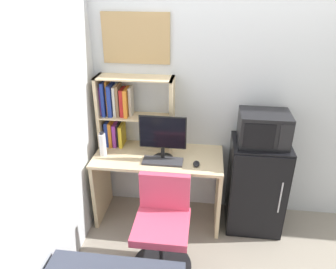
# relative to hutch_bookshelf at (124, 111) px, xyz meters

# --- Properties ---
(wall_back) EXTENTS (6.40, 0.04, 2.60)m
(wall_back) POSITION_rel_hutch_bookshelf_xyz_m (1.69, 0.13, 0.16)
(wall_back) COLOR silver
(wall_back) RESTS_ON ground_plane
(wall_left) EXTENTS (0.04, 4.40, 2.60)m
(wall_left) POSITION_rel_hutch_bookshelf_xyz_m (-0.33, -1.49, 0.16)
(wall_left) COLOR silver
(wall_left) RESTS_ON ground_plane
(desk) EXTENTS (1.26, 0.58, 0.76)m
(desk) POSITION_rel_hutch_bookshelf_xyz_m (0.37, -0.18, -0.61)
(desk) COLOR beige
(desk) RESTS_ON ground_plane
(hutch_bookshelf) EXTENTS (0.76, 0.23, 0.73)m
(hutch_bookshelf) POSITION_rel_hutch_bookshelf_xyz_m (0.00, 0.00, 0.00)
(hutch_bookshelf) COLOR beige
(hutch_bookshelf) RESTS_ON desk
(monitor) EXTENTS (0.44, 0.20, 0.44)m
(monitor) POSITION_rel_hutch_bookshelf_xyz_m (0.43, -0.25, -0.13)
(monitor) COLOR black
(monitor) RESTS_ON desk
(keyboard) EXTENTS (0.38, 0.16, 0.02)m
(keyboard) POSITION_rel_hutch_bookshelf_xyz_m (0.43, -0.31, -0.37)
(keyboard) COLOR #333338
(keyboard) RESTS_ON desk
(computer_mouse) EXTENTS (0.06, 0.11, 0.03)m
(computer_mouse) POSITION_rel_hutch_bookshelf_xyz_m (0.75, -0.32, -0.36)
(computer_mouse) COLOR black
(computer_mouse) RESTS_ON desk
(water_bottle) EXTENTS (0.07, 0.07, 0.25)m
(water_bottle) POSITION_rel_hutch_bookshelf_xyz_m (-0.17, -0.24, -0.26)
(water_bottle) COLOR silver
(water_bottle) RESTS_ON desk
(mini_fridge) EXTENTS (0.54, 0.49, 0.95)m
(mini_fridge) POSITION_rel_hutch_bookshelf_xyz_m (1.35, -0.16, -0.66)
(mini_fridge) COLOR black
(mini_fridge) RESTS_ON ground_plane
(microwave) EXTENTS (0.45, 0.35, 0.30)m
(microwave) POSITION_rel_hutch_bookshelf_xyz_m (1.35, -0.16, -0.04)
(microwave) COLOR black
(microwave) RESTS_ON mini_fridge
(desk_chair) EXTENTS (0.53, 0.53, 0.85)m
(desk_chair) POSITION_rel_hutch_bookshelf_xyz_m (0.50, -0.81, -0.76)
(desk_chair) COLOR black
(desk_chair) RESTS_ON ground_plane
(wall_corkboard) EXTENTS (0.64, 0.02, 0.46)m
(wall_corkboard) POSITION_rel_hutch_bookshelf_xyz_m (0.13, 0.10, 0.69)
(wall_corkboard) COLOR tan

